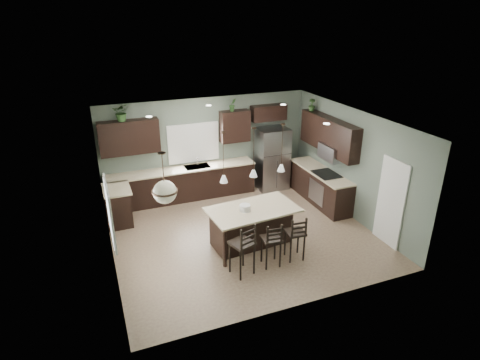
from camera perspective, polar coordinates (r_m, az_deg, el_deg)
name	(u,v)px	position (r m, az deg, el deg)	size (l,w,h in m)	color
ground	(242,234)	(9.81, 0.31, -7.68)	(6.00, 6.00, 0.00)	#9E8466
pantry_door	(391,203)	(9.63, 20.64, -3.04)	(0.04, 0.82, 2.04)	white
window_back	(193,143)	(11.45, -6.65, 5.28)	(1.35, 0.02, 1.00)	white
window_left	(109,212)	(7.84, -18.13, -4.40)	(0.02, 1.10, 1.00)	white
left_return_cabs	(118,206)	(10.57, -16.98, -3.60)	(0.60, 0.90, 0.90)	black
left_return_countertop	(116,189)	(10.38, -17.16, -1.26)	(0.66, 0.96, 0.04)	beige
back_lower_cabs	(182,184)	(11.48, -8.19, -0.63)	(4.20, 0.60, 0.90)	black
back_countertop	(182,169)	(11.28, -8.30, 1.52)	(4.20, 0.66, 0.04)	beige
sink_inset	(197,167)	(11.37, -6.10, 1.90)	(0.70, 0.45, 0.01)	gray
faucet	(197,162)	(11.30, -6.09, 2.54)	(0.02, 0.02, 0.28)	silver
back_upper_left	(129,137)	(10.90, -15.47, 5.88)	(1.55, 0.34, 0.90)	black
back_upper_right	(235,126)	(11.54, -0.73, 7.65)	(0.85, 0.34, 0.90)	black
fridge_header	(268,113)	(11.87, 4.07, 9.52)	(1.05, 0.34, 0.45)	black
right_lower_cabs	(320,187)	(11.43, 11.33, -0.96)	(0.60, 2.35, 0.90)	black
right_countertop	(321,171)	(11.24, 11.43, 1.21)	(0.66, 2.35, 0.04)	beige
cooktop	(326,174)	(11.02, 12.20, 0.84)	(0.58, 0.75, 0.02)	black
wall_oven_front	(316,192)	(11.07, 10.75, -1.74)	(0.01, 0.72, 0.60)	gray
right_upper_cabs	(329,135)	(10.99, 12.52, 6.31)	(0.34, 2.35, 0.90)	black
microwave	(332,152)	(10.87, 12.90, 3.86)	(0.40, 0.75, 0.40)	gray
refrigerator	(272,159)	(12.00, 4.55, 3.05)	(0.90, 0.74, 1.85)	gray
kitchen_island	(253,227)	(9.18, 1.81, -6.68)	(1.99, 1.13, 0.92)	black
serving_dish	(245,208)	(8.84, 0.71, -3.97)	(0.24, 0.24, 0.14)	silver
bar_stool_left	(242,249)	(8.17, 0.27, -9.74)	(0.43, 0.43, 1.17)	black
bar_stool_center	(271,243)	(8.49, 4.45, -8.99)	(0.38, 0.38, 1.04)	black
bar_stool_right	(295,237)	(8.75, 7.81, -8.04)	(0.39, 0.39, 1.05)	black
pendant_left	(223,158)	(8.14, -2.38, 3.21)	(0.17, 0.17, 1.10)	white
pendant_center	(254,153)	(8.44, 1.96, 3.93)	(0.17, 0.17, 1.10)	white
pendant_right	(282,148)	(8.78, 6.00, 4.57)	(0.17, 0.17, 1.10)	white
chandelier	(164,178)	(7.08, -10.80, 0.28)	(0.46, 0.46, 0.96)	beige
plant_back_left	(122,112)	(10.69, -16.49, 9.24)	(0.42, 0.36, 0.47)	#2C5123
plant_back_right	(233,105)	(11.34, -1.06, 10.66)	(0.20, 0.16, 0.36)	#305B27
plant_right_wall	(312,105)	(11.56, 10.18, 10.47)	(0.19, 0.19, 0.34)	#2D5023
room_shell	(242,169)	(9.06, 0.34, 1.60)	(6.00, 6.00, 6.00)	slate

